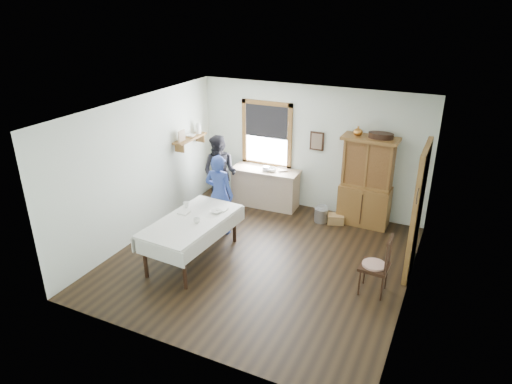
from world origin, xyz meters
TOP-DOWN VIEW (x-y plane):
  - room at (0.00, 0.00)m, footprint 5.01×5.01m
  - window at (-1.00, 2.46)m, footprint 1.18×0.07m
  - doorway at (2.46, 0.85)m, footprint 0.09×1.14m
  - wall_shelf at (-2.37, 1.54)m, footprint 0.24×1.00m
  - framed_picture at (0.15, 2.46)m, footprint 0.30×0.04m
  - rug_beater at (2.45, 0.30)m, footprint 0.01×0.27m
  - work_counter at (-0.88, 2.16)m, footprint 1.52×0.63m
  - china_hutch at (1.31, 2.20)m, footprint 1.10×0.54m
  - dining_table at (-1.12, -0.47)m, footprint 1.14×2.00m
  - spindle_chair at (2.01, -0.11)m, footprint 0.49×0.49m
  - pail at (0.51, 1.91)m, footprint 0.36×0.36m
  - wicker_basket at (0.81, 1.95)m, footprint 0.39×0.32m
  - woman_blue at (-1.18, 0.62)m, footprint 0.56×0.38m
  - figure_dark at (-1.73, 1.62)m, footprint 0.76×0.60m
  - table_cup_a at (-0.96, -0.53)m, footprint 0.15×0.15m
  - table_cup_b at (-1.47, -0.08)m, footprint 0.13×0.13m
  - table_bowl at (-0.86, -0.05)m, footprint 0.27×0.27m
  - counter_book at (-0.63, 2.23)m, footprint 0.27×0.29m
  - counter_bowl at (-0.71, 2.11)m, footprint 0.23×0.23m
  - shelf_bowl at (-2.37, 1.55)m, footprint 0.22×0.22m

SIDE VIEW (x-z plane):
  - wicker_basket at x=0.81m, z-range 0.00..0.19m
  - pail at x=0.51m, z-range 0.00..0.29m
  - dining_table at x=-1.12m, z-range 0.00..0.78m
  - work_counter at x=-0.88m, z-range 0.00..0.86m
  - spindle_chair at x=2.01m, z-range 0.00..1.02m
  - woman_blue at x=-1.18m, z-range 0.00..1.50m
  - figure_dark at x=-1.73m, z-range 0.00..1.52m
  - table_bowl at x=-0.86m, z-range 0.78..0.83m
  - table_cup_a at x=-0.96m, z-range 0.78..0.87m
  - table_cup_b at x=-1.47m, z-range 0.78..0.88m
  - counter_book at x=-0.63m, z-range 0.86..0.88m
  - counter_bowl at x=-0.71m, z-range 0.86..0.92m
  - china_hutch at x=1.31m, z-range 0.00..1.85m
  - doorway at x=2.46m, z-range 0.05..2.27m
  - room at x=0.00m, z-range 0.00..2.70m
  - framed_picture at x=0.15m, z-range 1.35..1.75m
  - wall_shelf at x=-2.37m, z-range 1.35..1.79m
  - shelf_bowl at x=-2.37m, z-range 1.57..1.62m
  - window at x=-1.00m, z-range 0.89..2.37m
  - rug_beater at x=2.45m, z-range 1.58..1.86m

